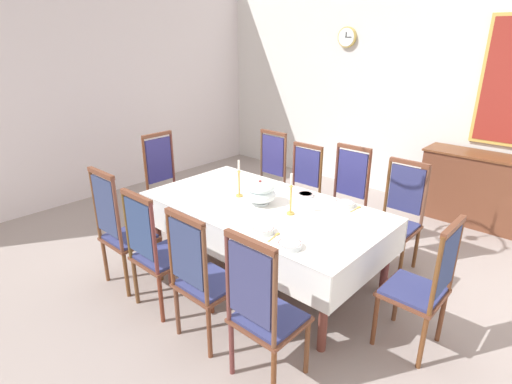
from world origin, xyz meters
TOP-DOWN VIEW (x-y plane):
  - ground at (0.00, 0.00)m, footprint 6.54×5.79m
  - back_wall at (0.00, 2.93)m, footprint 6.54×0.08m
  - left_wall at (-3.31, 0.00)m, footprint 0.08×5.79m
  - dining_table at (0.00, -0.09)m, footprint 2.29×1.22m
  - tablecloth at (0.00, -0.09)m, footprint 2.31×1.24m
  - chair_south_a at (-0.84, -1.11)m, footprint 0.44×0.42m
  - chair_north_a at (-0.84, 0.93)m, footprint 0.44×0.42m
  - chair_south_b at (-0.31, -1.11)m, footprint 0.44×0.42m
  - chair_north_b at (-0.31, 0.93)m, footprint 0.44×0.42m
  - chair_south_c at (0.28, -1.11)m, footprint 0.44×0.42m
  - chair_north_c at (0.28, 0.93)m, footprint 0.44×0.42m
  - chair_south_d at (0.90, -1.11)m, footprint 0.44×0.42m
  - chair_north_d at (0.90, 0.93)m, footprint 0.44×0.42m
  - chair_head_west at (-1.55, -0.09)m, footprint 0.42×0.44m
  - chair_head_east at (1.55, -0.09)m, footprint 0.42×0.44m
  - soup_tureen at (-0.04, -0.09)m, footprint 0.30×0.30m
  - candlestick_west at (-0.32, -0.09)m, footprint 0.07×0.07m
  - candlestick_east at (0.32, -0.09)m, footprint 0.07×0.07m
  - bowl_near_left at (0.38, -0.53)m, footprint 0.18×0.18m
  - bowl_near_right at (0.58, 0.41)m, footprint 0.18×0.18m
  - bowl_far_left at (0.70, -0.58)m, footprint 0.18×0.18m
  - bowl_far_right at (0.16, 0.36)m, footprint 0.16×0.16m
  - spoon_primary at (0.50, -0.50)m, footprint 0.05×0.18m
  - spoon_secondary at (0.71, 0.44)m, footprint 0.03×0.18m
  - sideboard at (1.25, 2.62)m, footprint 1.44×0.48m
  - mounted_clock at (-0.97, 2.86)m, footprint 0.29×0.06m

SIDE VIEW (x-z plane):
  - ground at x=0.00m, z-range -0.04..0.00m
  - sideboard at x=1.25m, z-range 0.00..0.91m
  - chair_north_b at x=-0.31m, z-range 0.02..1.08m
  - chair_head_east at x=1.55m, z-range 0.01..1.10m
  - chair_south_b at x=-0.31m, z-range 0.01..1.11m
  - chair_south_c at x=0.28m, z-range 0.01..1.11m
  - chair_north_d at x=0.90m, z-range 0.01..1.12m
  - chair_south_d at x=0.90m, z-range 0.00..1.14m
  - chair_north_a at x=-0.84m, z-range 0.00..1.14m
  - chair_north_c at x=0.28m, z-range 0.00..1.15m
  - chair_south_a at x=-0.84m, z-range 0.00..1.17m
  - chair_head_west at x=-1.55m, z-range 0.00..1.18m
  - dining_table at x=0.00m, z-range 0.30..1.04m
  - tablecloth at x=0.00m, z-range 0.51..0.83m
  - spoon_primary at x=0.50m, z-range 0.75..0.76m
  - spoon_secondary at x=0.71m, z-range 0.75..0.76m
  - bowl_far_right at x=0.16m, z-range 0.75..0.78m
  - bowl_near_right at x=0.58m, z-range 0.75..0.79m
  - bowl_near_left at x=0.38m, z-range 0.75..0.79m
  - bowl_far_left at x=0.70m, z-range 0.75..0.79m
  - soup_tureen at x=-0.04m, z-range 0.74..0.98m
  - candlestick_west at x=-0.32m, z-range 0.71..1.09m
  - candlestick_east at x=0.32m, z-range 0.71..1.10m
  - back_wall at x=0.00m, z-range 0.00..3.34m
  - left_wall at x=-3.31m, z-range 0.00..3.34m
  - mounted_clock at x=-0.97m, z-range 2.09..2.38m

